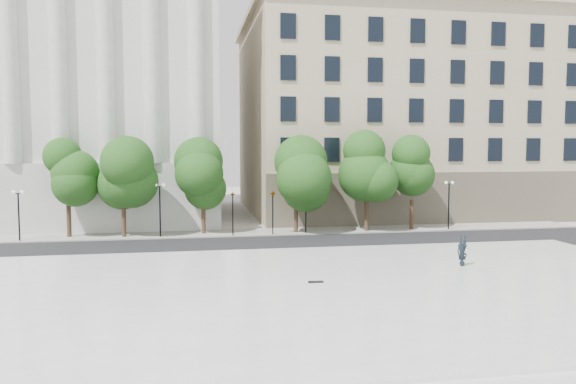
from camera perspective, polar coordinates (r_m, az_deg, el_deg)
The scene contains 12 objects.
ground at distance 24.89m, azimuth 1.30°, elevation -12.57°, with size 160.00×160.00×0.00m, color beige.
plaza at distance 27.66m, azimuth 0.07°, elevation -10.32°, with size 44.00×22.00×0.45m, color white.
street at distance 42.22m, azimuth -3.49°, elevation -5.42°, with size 60.00×8.00×0.02m, color black.
far_sidewalk at distance 48.10m, azimuth -4.30°, elevation -4.13°, with size 60.00×4.00×0.12m, color #ADABA0.
building_west at distance 63.36m, azimuth -21.44°, elevation 9.29°, with size 31.50×27.65×25.60m.
building_east at distance 67.05m, azimuth 11.75°, elevation 7.74°, with size 36.00×26.15×23.00m.
traffic_light_west at distance 45.90m, azimuth -5.65°, elevation -0.11°, with size 0.43×1.56×4.12m.
traffic_light_east at distance 46.26m, azimuth -1.56°, elevation 0.11°, with size 0.77×1.85×4.23m.
person_lying at distance 34.36m, azimuth 17.27°, elevation -6.78°, with size 0.64×0.42×1.77m, color black.
skateboard at distance 28.96m, azimuth 2.83°, elevation -9.10°, with size 0.77×0.20×0.08m, color black.
street_trees at distance 47.11m, azimuth -2.81°, elevation 1.90°, with size 32.77×5.04×7.53m.
lamp_posts at distance 46.33m, azimuth -4.54°, elevation -0.82°, with size 36.38×0.28×4.45m.
Camera 1 is at (-4.65, -23.32, 7.34)m, focal length 35.00 mm.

